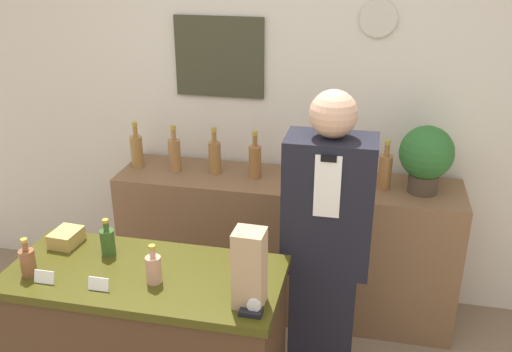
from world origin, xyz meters
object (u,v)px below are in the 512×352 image
object	(u,v)px
potted_plant	(426,156)
tape_dispenser	(252,309)
shopkeeper	(326,255)
paper_bag	(249,269)

from	to	relation	value
potted_plant	tape_dispenser	distance (m)	1.55
potted_plant	tape_dispenser	size ratio (longest dim) A/B	4.43
shopkeeper	tape_dispenser	size ratio (longest dim) A/B	18.63
shopkeeper	potted_plant	world-z (taller)	shopkeeper
tape_dispenser	potted_plant	bearing A→B (deg)	62.45
shopkeeper	potted_plant	distance (m)	0.90
shopkeeper	tape_dispenser	xyz separation A→B (m)	(-0.23, -0.67, 0.12)
shopkeeper	potted_plant	size ratio (longest dim) A/B	4.21
shopkeeper	paper_bag	size ratio (longest dim) A/B	5.05
tape_dispenser	shopkeeper	bearing A→B (deg)	71.31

